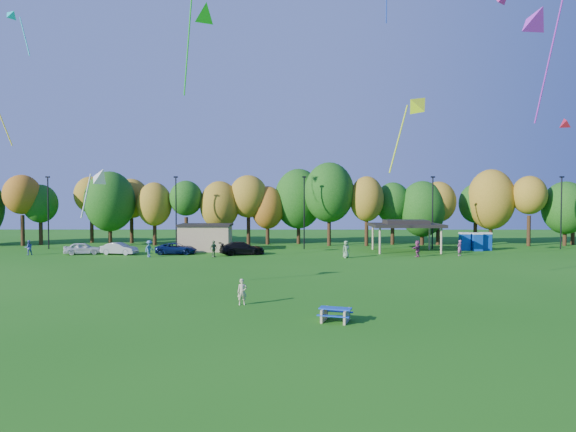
{
  "coord_description": "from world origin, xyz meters",
  "views": [
    {
      "loc": [
        0.25,
        -23.87,
        6.37
      ],
      "look_at": [
        0.13,
        6.0,
        5.33
      ],
      "focal_mm": 32.0,
      "sensor_mm": 36.0,
      "label": 1
    }
  ],
  "objects_px": {
    "porta_potties": "(476,241)",
    "car_c": "(176,249)",
    "car_a": "(83,248)",
    "kite_flyer": "(242,292)",
    "car_b": "(119,249)",
    "picnic_table": "(335,314)",
    "car_d": "(242,248)"
  },
  "relations": [
    {
      "from": "car_c",
      "to": "car_b",
      "type": "bearing_deg",
      "value": 89.98
    },
    {
      "from": "kite_flyer",
      "to": "car_d",
      "type": "distance_m",
      "value": 27.17
    },
    {
      "from": "car_d",
      "to": "car_b",
      "type": "bearing_deg",
      "value": 72.6
    },
    {
      "from": "porta_potties",
      "to": "car_d",
      "type": "relative_size",
      "value": 0.74
    },
    {
      "from": "car_a",
      "to": "car_b",
      "type": "relative_size",
      "value": 0.99
    },
    {
      "from": "car_a",
      "to": "car_b",
      "type": "height_order",
      "value": "car_a"
    },
    {
      "from": "porta_potties",
      "to": "car_b",
      "type": "distance_m",
      "value": 42.17
    },
    {
      "from": "car_a",
      "to": "car_d",
      "type": "distance_m",
      "value": 18.07
    },
    {
      "from": "kite_flyer",
      "to": "car_d",
      "type": "xyz_separation_m",
      "value": [
        -2.55,
        27.05,
        -0.04
      ]
    },
    {
      "from": "car_a",
      "to": "car_b",
      "type": "bearing_deg",
      "value": -106.6
    },
    {
      "from": "kite_flyer",
      "to": "car_c",
      "type": "relative_size",
      "value": 0.34
    },
    {
      "from": "picnic_table",
      "to": "car_d",
      "type": "bearing_deg",
      "value": 121.17
    },
    {
      "from": "kite_flyer",
      "to": "picnic_table",
      "type": "bearing_deg",
      "value": -50.54
    },
    {
      "from": "porta_potties",
      "to": "kite_flyer",
      "type": "bearing_deg",
      "value": -128.54
    },
    {
      "from": "picnic_table",
      "to": "car_d",
      "type": "relative_size",
      "value": 0.39
    },
    {
      "from": "car_b",
      "to": "car_a",
      "type": "bearing_deg",
      "value": 99.46
    },
    {
      "from": "car_c",
      "to": "car_a",
      "type": "bearing_deg",
      "value": 87.7
    },
    {
      "from": "car_c",
      "to": "porta_potties",
      "type": "bearing_deg",
      "value": -86.41
    },
    {
      "from": "porta_potties",
      "to": "car_c",
      "type": "height_order",
      "value": "porta_potties"
    },
    {
      "from": "car_b",
      "to": "car_d",
      "type": "relative_size",
      "value": 0.8
    },
    {
      "from": "picnic_table",
      "to": "car_c",
      "type": "bearing_deg",
      "value": 132.95
    },
    {
      "from": "porta_potties",
      "to": "car_a",
      "type": "distance_m",
      "value": 46.33
    },
    {
      "from": "kite_flyer",
      "to": "car_a",
      "type": "relative_size",
      "value": 0.39
    },
    {
      "from": "car_d",
      "to": "picnic_table",
      "type": "bearing_deg",
      "value": 177.21
    },
    {
      "from": "kite_flyer",
      "to": "car_b",
      "type": "xyz_separation_m",
      "value": [
        -16.42,
        27.2,
        -0.11
      ]
    },
    {
      "from": "porta_potties",
      "to": "car_a",
      "type": "relative_size",
      "value": 0.93
    },
    {
      "from": "porta_potties",
      "to": "car_c",
      "type": "xyz_separation_m",
      "value": [
        -35.56,
        -4.4,
        -0.45
      ]
    },
    {
      "from": "porta_potties",
      "to": "car_a",
      "type": "xyz_separation_m",
      "value": [
        -46.1,
        -4.61,
        -0.41
      ]
    },
    {
      "from": "kite_flyer",
      "to": "car_c",
      "type": "height_order",
      "value": "kite_flyer"
    },
    {
      "from": "car_a",
      "to": "car_d",
      "type": "xyz_separation_m",
      "value": [
        18.07,
        -0.32,
        0.05
      ]
    },
    {
      "from": "porta_potties",
      "to": "car_b",
      "type": "relative_size",
      "value": 0.92
    },
    {
      "from": "car_c",
      "to": "car_d",
      "type": "distance_m",
      "value": 7.55
    }
  ]
}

